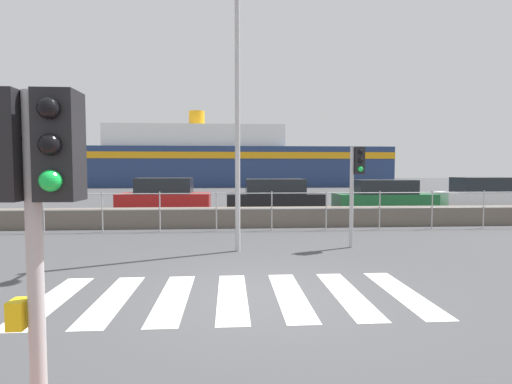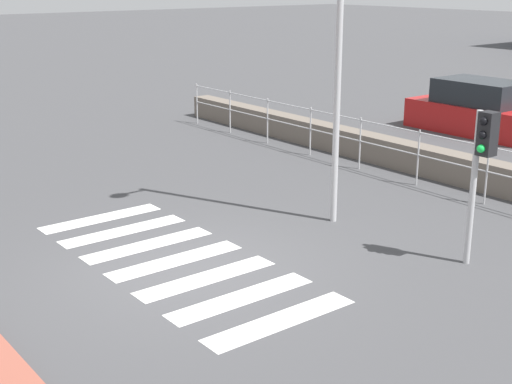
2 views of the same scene
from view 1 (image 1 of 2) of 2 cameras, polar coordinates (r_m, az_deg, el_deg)
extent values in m
plane|color=#424244|center=(6.38, 0.59, -14.64)|extent=(160.00, 160.00, 0.00)
cube|color=silver|center=(6.89, -27.17, -13.59)|extent=(0.45, 2.40, 0.01)
cube|color=silver|center=(6.60, -19.75, -14.18)|extent=(0.45, 2.40, 0.01)
cube|color=silver|center=(6.42, -11.74, -14.56)|extent=(0.45, 2.40, 0.01)
cube|color=silver|center=(6.36, -3.41, -14.66)|extent=(0.45, 2.40, 0.01)
cube|color=silver|center=(6.43, 4.91, -14.47)|extent=(0.45, 2.40, 0.01)
cube|color=silver|center=(6.62, 12.87, -14.01)|extent=(0.45, 2.40, 0.01)
cube|color=silver|center=(6.92, 20.22, -13.36)|extent=(0.45, 2.40, 0.01)
cube|color=#6B6056|center=(13.62, -1.83, -3.61)|extent=(21.61, 0.55, 0.66)
cylinder|color=#B2B2B5|center=(12.67, -1.70, -0.19)|extent=(19.45, 0.03, 0.03)
cylinder|color=#B2B2B5|center=(12.71, -1.70, -2.45)|extent=(19.45, 0.03, 0.03)
cylinder|color=#B2B2B5|center=(13.94, -28.06, -2.59)|extent=(0.04, 0.04, 1.26)
cylinder|color=#B2B2B5|center=(13.31, -21.10, -2.69)|extent=(0.04, 0.04, 1.26)
cylinder|color=#B2B2B5|center=(12.90, -13.57, -2.74)|extent=(0.04, 0.04, 1.26)
cylinder|color=#B2B2B5|center=(12.72, -5.68, -2.75)|extent=(0.04, 0.04, 1.26)
cylinder|color=#B2B2B5|center=(12.78, 2.27, -2.71)|extent=(0.04, 0.04, 1.26)
cylinder|color=#B2B2B5|center=(13.09, 10.00, -2.61)|extent=(0.04, 0.04, 1.26)
cylinder|color=#B2B2B5|center=(13.62, 17.25, -2.48)|extent=(0.04, 0.04, 1.26)
cylinder|color=#B2B2B5|center=(14.35, 23.86, -2.33)|extent=(0.04, 0.04, 1.26)
cylinder|color=#B2B2B5|center=(15.25, 29.76, -2.17)|extent=(0.04, 0.04, 1.26)
cylinder|color=#B2B2B5|center=(2.93, -28.93, -11.75)|extent=(0.10, 0.10, 2.45)
cube|color=black|center=(2.92, -32.45, 5.58)|extent=(0.24, 0.24, 0.68)
sphere|color=black|center=(3.06, -31.31, 9.45)|extent=(0.13, 0.13, 0.13)
sphere|color=black|center=(3.04, -31.19, 5.50)|extent=(0.13, 0.13, 0.13)
sphere|color=#19D84C|center=(3.04, -31.07, 1.53)|extent=(0.13, 0.13, 0.13)
cube|color=black|center=(2.77, -26.24, 5.90)|extent=(0.24, 0.24, 0.68)
sphere|color=black|center=(2.66, -27.52, 10.54)|extent=(0.13, 0.13, 0.13)
sphere|color=black|center=(2.64, -27.40, 6.01)|extent=(0.13, 0.13, 0.13)
sphere|color=#19D84C|center=(2.64, -27.28, 1.44)|extent=(0.13, 0.13, 0.13)
cube|color=yellow|center=(3.03, -30.79, -14.74)|extent=(0.10, 0.14, 0.18)
cylinder|color=#B2B2B5|center=(10.22, 13.49, -0.76)|extent=(0.10, 0.10, 2.52)
cube|color=black|center=(10.25, 14.47, 4.37)|extent=(0.24, 0.24, 0.68)
sphere|color=black|center=(10.13, 14.74, 5.57)|extent=(0.13, 0.13, 0.13)
sphere|color=black|center=(10.12, 14.72, 4.38)|extent=(0.13, 0.13, 0.13)
sphere|color=#19D84C|center=(10.12, 14.70, 3.19)|extent=(0.13, 0.13, 0.13)
cylinder|color=#B2B2B5|center=(9.57, -2.66, 11.18)|extent=(0.12, 0.12, 6.56)
cube|color=navy|center=(46.91, -3.26, 3.58)|extent=(35.14, 8.83, 4.42)
cube|color=white|center=(47.20, -8.44, 7.71)|extent=(19.68, 7.06, 2.43)
cube|color=orange|center=(42.50, -3.20, 5.28)|extent=(35.14, 0.08, 0.71)
cylinder|color=orange|center=(47.41, -8.46, 10.26)|extent=(1.80, 1.80, 1.80)
cube|color=#B21919|center=(18.76, -12.89, -1.48)|extent=(4.12, 1.85, 0.86)
cube|color=#1E2328|center=(18.72, -12.92, 0.90)|extent=(2.47, 1.63, 0.70)
cube|color=black|center=(18.65, 2.72, -1.48)|extent=(4.47, 1.89, 0.83)
cube|color=#1E2328|center=(18.60, 2.73, 0.83)|extent=(2.68, 1.67, 0.68)
cube|color=#1E6633|center=(19.93, 17.77, -1.37)|extent=(4.60, 1.78, 0.80)
cube|color=#1E2328|center=(19.88, 17.80, 0.73)|extent=(2.76, 1.57, 0.66)
cube|color=silver|center=(22.24, 29.76, -1.10)|extent=(4.48, 1.71, 0.86)
cube|color=#1E2328|center=(22.20, 29.82, 0.92)|extent=(2.69, 1.50, 0.71)
camera|label=2|loc=(9.75, 84.63, 15.29)|focal=50.00mm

